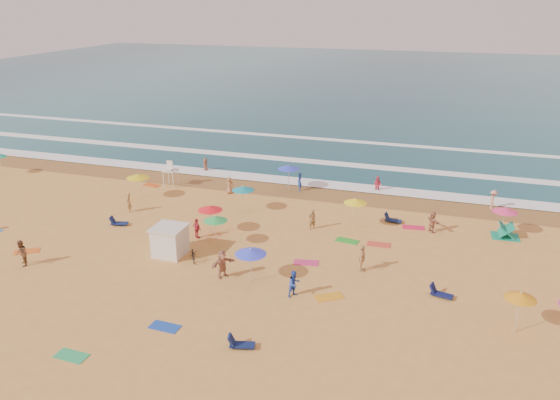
% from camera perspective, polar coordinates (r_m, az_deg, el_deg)
% --- Properties ---
extents(ground, '(220.00, 220.00, 0.00)m').
position_cam_1_polar(ground, '(40.39, -5.18, -4.56)').
color(ground, gold).
rests_on(ground, ground).
extents(ocean, '(220.00, 140.00, 0.18)m').
position_cam_1_polar(ocean, '(119.71, 10.73, 12.05)').
color(ocean, '#0C4756').
rests_on(ocean, ground).
extents(wet_sand, '(220.00, 220.00, 0.00)m').
position_cam_1_polar(wet_sand, '(51.26, 0.17, 1.10)').
color(wet_sand, olive).
rests_on(wet_sand, ground).
extents(surf_foam, '(200.00, 18.70, 0.05)m').
position_cam_1_polar(surf_foam, '(59.29, 2.73, 3.90)').
color(surf_foam, white).
rests_on(surf_foam, ground).
extents(cabana, '(2.00, 2.00, 2.00)m').
position_cam_1_polar(cabana, '(38.97, -11.42, -4.27)').
color(cabana, silver).
rests_on(cabana, ground).
extents(cabana_roof, '(2.20, 2.20, 0.12)m').
position_cam_1_polar(cabana_roof, '(38.55, -11.53, -2.84)').
color(cabana_roof, silver).
rests_on(cabana_roof, cabana).
extents(bicycle, '(1.32, 1.72, 0.87)m').
position_cam_1_polar(bicycle, '(38.14, -9.06, -5.62)').
color(bicycle, black).
rests_on(bicycle, ground).
extents(lifeguard_stand, '(1.20, 1.20, 2.10)m').
position_cam_1_polar(lifeguard_stand, '(53.01, -11.36, 2.55)').
color(lifeguard_stand, white).
rests_on(lifeguard_stand, ground).
extents(beach_umbrellas, '(61.66, 26.97, 0.68)m').
position_cam_1_polar(beach_umbrellas, '(40.43, -4.71, -1.19)').
color(beach_umbrellas, '#1548B9').
rests_on(beach_umbrellas, ground).
extents(loungers, '(53.30, 22.20, 0.34)m').
position_cam_1_polar(loungers, '(34.92, 1.34, -8.45)').
color(loungers, '#0F1B4E').
rests_on(loungers, ground).
extents(towels, '(33.06, 25.77, 0.03)m').
position_cam_1_polar(towels, '(38.91, -6.27, -5.61)').
color(towels, orange).
rests_on(towels, ground).
extents(popup_tents, '(5.56, 11.44, 1.20)m').
position_cam_1_polar(popup_tents, '(40.32, 25.42, -5.73)').
color(popup_tents, '#CC2D95').
rests_on(popup_tents, ground).
extents(beachgoers, '(39.53, 24.05, 2.11)m').
position_cam_1_polar(beachgoers, '(42.04, -1.56, -2.19)').
color(beachgoers, tan).
rests_on(beachgoers, ground).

